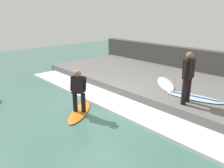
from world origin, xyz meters
TOP-DOWN VIEW (x-y plane):
  - ground_plane at (0.00, 0.00)m, footprint 28.00×28.00m
  - concrete_ledge at (3.30, 0.00)m, footprint 4.40×10.79m
  - back_wall at (5.75, 0.00)m, footprint 0.50×11.33m
  - wave_foam_crest at (0.52, 0.00)m, footprint 1.16×10.25m
  - surfboard_riding at (-0.75, 0.08)m, footprint 1.65×1.43m
  - surfer_riding at (-0.75, 0.08)m, footprint 0.51×0.51m
  - surfer_waiting_near at (1.66, -2.24)m, footprint 0.54×0.28m
  - surfboard_waiting_near at (2.25, -2.23)m, footprint 0.96×1.95m
  - surfboard_spare at (2.78, -0.75)m, footprint 1.74×1.71m

SIDE VIEW (x-z plane):
  - ground_plane at x=0.00m, z-range 0.00..0.00m
  - surfboard_riding at x=-0.75m, z-range 0.00..0.06m
  - wave_foam_crest at x=0.52m, z-range 0.00..0.12m
  - concrete_ledge at x=3.30m, z-range 0.00..0.38m
  - surfboard_spare at x=2.78m, z-range 0.38..0.44m
  - surfboard_waiting_near at x=2.25m, z-range 0.38..0.45m
  - back_wall at x=5.75m, z-range 0.00..1.43m
  - surfer_riding at x=-0.75m, z-range 0.14..1.51m
  - surfer_waiting_near at x=1.66m, z-range 0.48..2.10m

